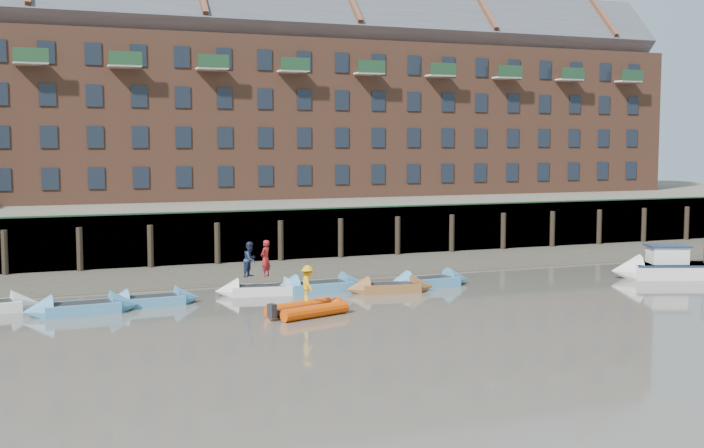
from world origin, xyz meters
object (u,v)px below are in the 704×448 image
motor_launch (657,267)px  rib_tender (310,309)px  rowboat_6 (428,282)px  rowboat_2 (152,300)px  person_rower_a (265,258)px  rowboat_5 (390,288)px  rowboat_1 (82,308)px  rowboat_4 (320,287)px  rowboat_3 (262,290)px  person_rib_crew (308,284)px  person_rower_b (250,259)px

motor_launch → rib_tender: bearing=28.1°
rowboat_6 → rib_tender: bearing=-153.6°
rowboat_2 → person_rower_a: (5.63, 0.82, 1.56)m
rowboat_5 → motor_launch: motor_launch is taller
rowboat_5 → rowboat_6: rowboat_6 is taller
rowboat_2 → rib_tender: (6.00, -4.80, 0.05)m
rowboat_1 → motor_launch: (30.21, -1.16, 0.35)m
rowboat_4 → rowboat_5: 3.52m
rowboat_2 → motor_launch: 27.13m
rowboat_1 → rowboat_5: rowboat_1 is taller
rowboat_5 → rowboat_1: bearing=-170.1°
rowboat_5 → motor_launch: 15.51m
rowboat_3 → person_rower_a: bearing=-18.1°
rowboat_1 → rowboat_3: rowboat_1 is taller
rowboat_3 → person_rib_crew: size_ratio=2.94×
rowboat_1 → person_rib_crew: bearing=-27.2°
rowboat_4 → person_rower_a: size_ratio=2.78×
person_rower_a → person_rower_b: 0.75m
rowboat_2 → rowboat_6: bearing=-2.4°
rowboat_3 → person_rib_crew: (0.41, -5.87, 1.16)m
rowboat_2 → rowboat_5: (11.59, -0.80, 0.00)m
rowboat_4 → motor_launch: bearing=-10.0°
rowboat_3 → rowboat_5: rowboat_3 is taller
rowboat_4 → person_rower_a: 3.15m
person_rower_b → person_rower_a: bearing=-66.0°
rowboat_4 → person_rower_b: bearing=170.8°
rowboat_2 → rowboat_5: bearing=-6.6°
rowboat_1 → rowboat_2: (3.16, 0.89, -0.03)m
rowboat_2 → rowboat_4: size_ratio=0.89×
rowboat_5 → rowboat_2: bearing=-174.4°
rowboat_4 → person_rower_a: person_rower_a is taller
person_rower_b → person_rib_crew: (0.92, -6.03, -0.36)m
rowboat_3 → rib_tender: rowboat_3 is taller
rowboat_2 → person_rower_a: bearing=5.7°
person_rower_a → person_rib_crew: person_rower_a is taller
person_rower_a → motor_launch: bearing=129.1°
person_rower_b → rowboat_4: bearing=-52.4°
rowboat_5 → rib_tender: rowboat_5 is taller
person_rib_crew → person_rower_a: bearing=4.8°
rib_tender → person_rower_a: person_rower_a is taller
rowboat_2 → rowboat_3: 5.53m
rowboat_1 → person_rower_b: size_ratio=2.88×
person_rower_a → rowboat_2: bearing=-34.9°
rowboat_5 → person_rower_b: size_ratio=2.67×
person_rower_b → rib_tender: bearing=-124.8°
rowboat_2 → rib_tender: bearing=-41.3°
rowboat_4 → motor_launch: 18.87m
rib_tender → person_rower_a: 5.83m
person_rower_a → person_rower_b: (-0.69, 0.27, -0.04)m
rowboat_1 → rowboat_3: size_ratio=1.06×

